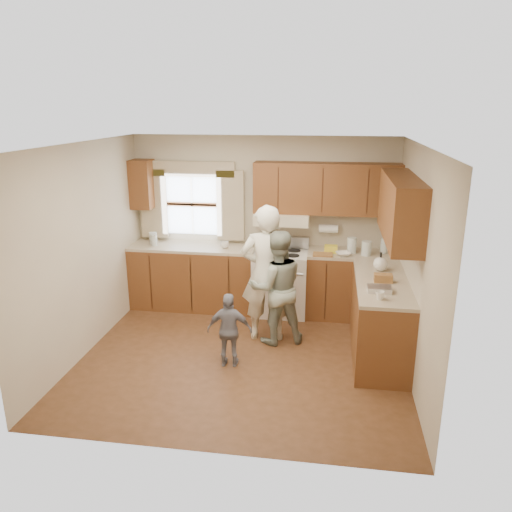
% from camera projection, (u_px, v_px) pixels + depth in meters
% --- Properties ---
extents(room, '(3.80, 3.80, 3.80)m').
position_uv_depth(room, '(242.00, 257.00, 5.63)').
color(room, '#492C16').
rests_on(room, ground).
extents(kitchen_fixtures, '(3.80, 2.25, 2.15)m').
position_uv_depth(kitchen_fixtures, '(301.00, 265.00, 6.68)').
color(kitchen_fixtures, '#48230F').
rests_on(kitchen_fixtures, ground).
extents(stove, '(0.76, 0.67, 1.07)m').
position_uv_depth(stove, '(281.00, 281.00, 7.17)').
color(stove, silver).
rests_on(stove, ground).
extents(woman_left, '(0.69, 0.50, 1.75)m').
position_uv_depth(woman_left, '(266.00, 273.00, 6.25)').
color(woman_left, white).
rests_on(woman_left, ground).
extents(woman_right, '(0.85, 0.75, 1.46)m').
position_uv_depth(woman_right, '(277.00, 287.00, 6.19)').
color(woman_right, '#294236').
rests_on(woman_right, ground).
extents(child, '(0.53, 0.25, 0.88)m').
position_uv_depth(child, '(230.00, 330.00, 5.68)').
color(child, gray).
rests_on(child, ground).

